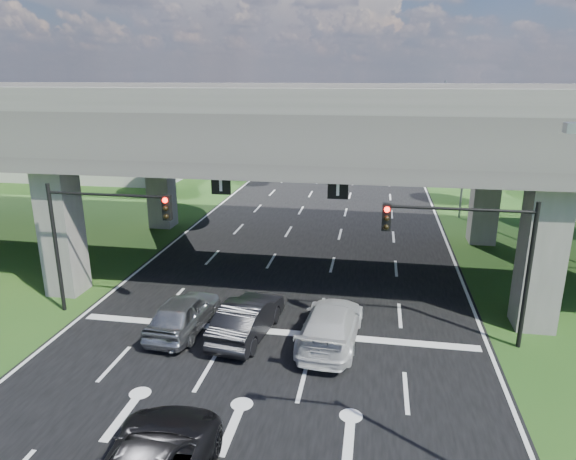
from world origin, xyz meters
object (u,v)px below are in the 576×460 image
(signal_left, at_px, (98,226))
(streetlight_beyond, at_px, (438,122))
(signal_right, at_px, (473,246))
(streetlight_far, at_px, (461,141))
(car_white, at_px, (331,325))
(car_dark, at_px, (247,318))
(car_silver, at_px, (184,313))

(signal_left, relative_size, streetlight_beyond, 0.60)
(signal_right, bearing_deg, streetlight_far, 83.53)
(signal_right, distance_m, streetlight_beyond, 36.17)
(streetlight_beyond, bearing_deg, car_white, -101.58)
(signal_right, relative_size, car_dark, 1.23)
(signal_right, height_order, car_white, signal_right)
(car_white, bearing_deg, car_dark, 3.75)
(streetlight_far, height_order, car_silver, streetlight_far)
(streetlight_far, bearing_deg, car_silver, -123.36)
(signal_right, relative_size, car_white, 1.09)
(streetlight_beyond, distance_m, car_silver, 39.82)
(streetlight_far, relative_size, streetlight_beyond, 1.00)
(signal_left, height_order, car_white, signal_left)
(signal_left, bearing_deg, car_silver, -12.97)
(signal_left, height_order, streetlight_beyond, streetlight_beyond)
(streetlight_far, height_order, car_dark, streetlight_far)
(streetlight_beyond, height_order, car_white, streetlight_beyond)
(car_dark, bearing_deg, streetlight_far, -110.63)
(signal_right, xyz_separation_m, streetlight_far, (2.27, 20.06, 1.66))
(car_silver, relative_size, car_dark, 0.96)
(car_dark, bearing_deg, streetlight_beyond, -99.51)
(signal_left, bearing_deg, streetlight_beyond, 63.57)
(signal_right, bearing_deg, car_silver, -175.33)
(signal_right, xyz_separation_m, car_dark, (-8.78, -0.94, -3.35))
(car_silver, bearing_deg, streetlight_far, -119.97)
(signal_left, distance_m, streetlight_beyond, 40.30)
(signal_right, distance_m, signal_left, 15.65)
(streetlight_beyond, bearing_deg, streetlight_far, -90.00)
(streetlight_far, relative_size, car_white, 1.82)
(streetlight_far, xyz_separation_m, car_silver, (-13.83, -21.00, -5.01))
(streetlight_far, relative_size, car_dark, 2.04)
(signal_right, height_order, car_dark, signal_right)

